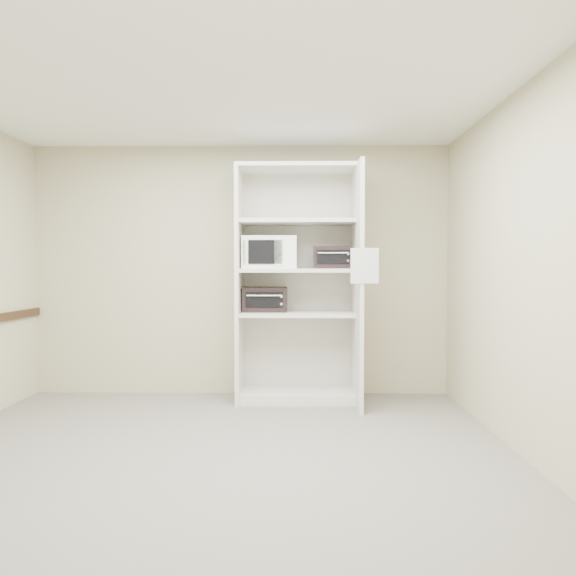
{
  "coord_description": "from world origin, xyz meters",
  "views": [
    {
      "loc": [
        0.61,
        -4.11,
        1.37
      ],
      "look_at": [
        0.53,
        1.39,
        1.18
      ],
      "focal_mm": 35.0,
      "sensor_mm": 36.0,
      "label": 1
    }
  ],
  "objects_px": {
    "toaster_oven_upper": "(333,258)",
    "toaster_oven_lower": "(265,299)",
    "microwave": "(269,253)",
    "shelving_unit": "(302,292)"
  },
  "relations": [
    {
      "from": "toaster_oven_upper",
      "to": "toaster_oven_lower",
      "type": "relative_size",
      "value": 0.86
    },
    {
      "from": "shelving_unit",
      "to": "toaster_oven_upper",
      "type": "xyz_separation_m",
      "value": [
        0.32,
        -0.02,
        0.35
      ]
    },
    {
      "from": "microwave",
      "to": "toaster_oven_upper",
      "type": "relative_size",
      "value": 1.41
    },
    {
      "from": "microwave",
      "to": "toaster_oven_upper",
      "type": "distance_m",
      "value": 0.66
    },
    {
      "from": "shelving_unit",
      "to": "toaster_oven_upper",
      "type": "relative_size",
      "value": 6.12
    },
    {
      "from": "microwave",
      "to": "toaster_oven_upper",
      "type": "xyz_separation_m",
      "value": [
        0.66,
        -0.03,
        -0.05
      ]
    },
    {
      "from": "shelving_unit",
      "to": "microwave",
      "type": "height_order",
      "value": "shelving_unit"
    },
    {
      "from": "microwave",
      "to": "shelving_unit",
      "type": "bearing_deg",
      "value": -3.64
    },
    {
      "from": "shelving_unit",
      "to": "toaster_oven_upper",
      "type": "distance_m",
      "value": 0.48
    },
    {
      "from": "toaster_oven_upper",
      "to": "microwave",
      "type": "bearing_deg",
      "value": 179.5
    }
  ]
}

